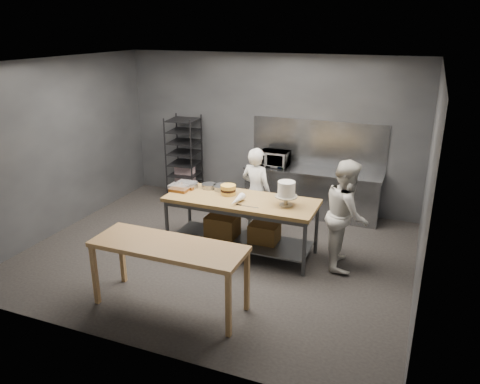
% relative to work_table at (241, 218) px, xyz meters
% --- Properties ---
extents(ground, '(6.00, 6.00, 0.00)m').
position_rel_work_table_xyz_m(ground, '(-0.31, -0.22, -0.57)').
color(ground, black).
rests_on(ground, ground).
extents(back_wall, '(6.00, 0.04, 3.00)m').
position_rel_work_table_xyz_m(back_wall, '(-0.31, 2.28, 0.93)').
color(back_wall, '#4C4F54').
rests_on(back_wall, ground).
extents(work_table, '(2.40, 0.90, 0.92)m').
position_rel_work_table_xyz_m(work_table, '(0.00, 0.00, 0.00)').
color(work_table, olive).
rests_on(work_table, ground).
extents(near_counter, '(2.00, 0.70, 0.90)m').
position_rel_work_table_xyz_m(near_counter, '(-0.26, -1.82, 0.24)').
color(near_counter, olive).
rests_on(near_counter, ground).
extents(back_counter, '(2.60, 0.60, 0.90)m').
position_rel_work_table_xyz_m(back_counter, '(0.69, 1.96, -0.12)').
color(back_counter, slate).
rests_on(back_counter, ground).
extents(splashback_panel, '(2.60, 0.02, 0.90)m').
position_rel_work_table_xyz_m(splashback_panel, '(0.69, 2.26, 0.78)').
color(splashback_panel, slate).
rests_on(splashback_panel, back_counter).
extents(speed_rack, '(0.66, 0.71, 1.75)m').
position_rel_work_table_xyz_m(speed_rack, '(-2.02, 1.88, 0.28)').
color(speed_rack, black).
rests_on(speed_rack, ground).
extents(chef_behind, '(0.64, 0.50, 1.56)m').
position_rel_work_table_xyz_m(chef_behind, '(-0.01, 0.74, 0.21)').
color(chef_behind, white).
rests_on(chef_behind, ground).
extents(chef_right, '(0.79, 0.93, 1.67)m').
position_rel_work_table_xyz_m(chef_right, '(1.63, 0.16, 0.26)').
color(chef_right, silver).
rests_on(chef_right, ground).
extents(microwave, '(0.54, 0.37, 0.30)m').
position_rel_work_table_xyz_m(microwave, '(-0.07, 1.96, 0.48)').
color(microwave, black).
rests_on(microwave, back_counter).
extents(frosted_cake_stand, '(0.34, 0.34, 0.38)m').
position_rel_work_table_xyz_m(frosted_cake_stand, '(0.75, -0.04, 0.59)').
color(frosted_cake_stand, '#A89E86').
rests_on(frosted_cake_stand, work_table).
extents(layer_cake, '(0.25, 0.25, 0.16)m').
position_rel_work_table_xyz_m(layer_cake, '(-0.25, 0.09, 0.43)').
color(layer_cake, gold).
rests_on(layer_cake, work_table).
extents(cake_pans, '(0.82, 0.37, 0.07)m').
position_rel_work_table_xyz_m(cake_pans, '(-0.67, 0.23, 0.39)').
color(cake_pans, gray).
rests_on(cake_pans, work_table).
extents(piping_bag, '(0.15, 0.39, 0.12)m').
position_rel_work_table_xyz_m(piping_bag, '(0.04, -0.24, 0.41)').
color(piping_bag, white).
rests_on(piping_bag, work_table).
extents(offset_spatula, '(0.36, 0.02, 0.02)m').
position_rel_work_table_xyz_m(offset_spatula, '(0.17, -0.29, 0.35)').
color(offset_spatula, slate).
rests_on(offset_spatula, work_table).
extents(pastry_clamshells, '(0.35, 0.40, 0.11)m').
position_rel_work_table_xyz_m(pastry_clamshells, '(-1.04, 0.03, 0.40)').
color(pastry_clamshells, brown).
rests_on(pastry_clamshells, work_table).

